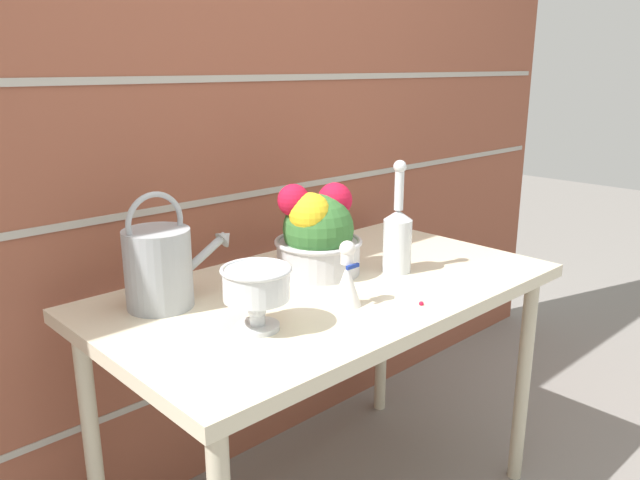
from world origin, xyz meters
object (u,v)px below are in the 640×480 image
Objects in this scene: flower_planter at (317,234)px; watering_can at (160,265)px; glass_decanter at (398,236)px; figurine_vase at (347,279)px; crystal_pedestal_bowl at (256,287)px.

watering_can is at bearing 170.42° from flower_planter.
figurine_vase is (-0.30, -0.09, -0.04)m from glass_decanter.
figurine_vase is at bearing -163.77° from glass_decanter.
flower_planter is 0.81× the size of glass_decanter.
crystal_pedestal_bowl is at bearing -174.88° from glass_decanter.
glass_decanter reaches higher than figurine_vase.
watering_can is 1.17× the size of flower_planter.
crystal_pedestal_bowl is 0.49× the size of glass_decanter.
figurine_vase is at bearing -42.94° from watering_can.
crystal_pedestal_bowl is at bearing -152.00° from flower_planter.
glass_decanter is at bearing 16.23° from figurine_vase.
figurine_vase reaches higher than crystal_pedestal_bowl.
watering_can is 1.85× the size of figurine_vase.
flower_planter is 0.23m from glass_decanter.
flower_planter is at bearing 139.30° from glass_decanter.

